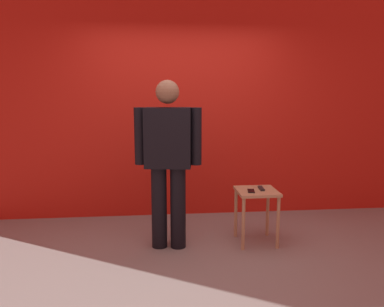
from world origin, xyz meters
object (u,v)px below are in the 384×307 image
(side_table, at_px, (257,200))
(cell_phone, at_px, (251,191))
(standing_person, at_px, (168,156))
(tv_remote, at_px, (261,188))

(side_table, distance_m, cell_phone, 0.15)
(standing_person, height_order, cell_phone, standing_person)
(side_table, distance_m, tv_remote, 0.14)
(tv_remote, bearing_deg, standing_person, -173.00)
(standing_person, relative_size, tv_remote, 10.37)
(cell_phone, bearing_deg, tv_remote, 40.62)
(cell_phone, xyz_separation_m, tv_remote, (0.13, 0.08, 0.01))
(standing_person, relative_size, side_table, 2.97)
(standing_person, xyz_separation_m, tv_remote, (1.01, 0.05, -0.38))
(standing_person, bearing_deg, side_table, 1.61)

